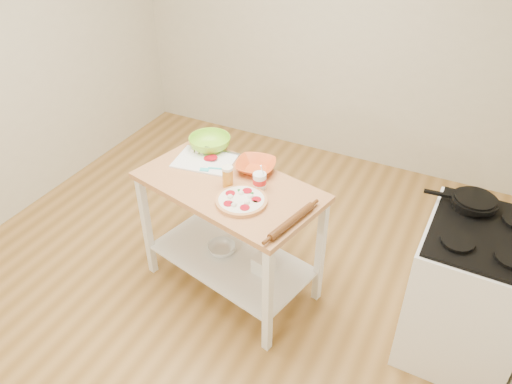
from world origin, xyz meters
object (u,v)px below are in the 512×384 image
object	(u,v)px
beer_pint	(228,177)
prep_island	(230,215)
knife	(217,150)
cutting_board	(205,160)
rolling_pin	(292,221)
pizza	(241,200)
green_bowl	(210,143)
gas_stove	(468,291)
orange_bowl	(256,166)
spatula	(210,169)
yogurt_tub	(260,181)
shelf_bin	(263,265)
shelf_glass_bowl	(222,249)
skillet	(473,201)

from	to	relation	value
beer_pint	prep_island	bearing A→B (deg)	110.00
knife	beer_pint	xyz separation A→B (m)	(0.27, -0.33, 0.06)
cutting_board	rolling_pin	world-z (taller)	rolling_pin
prep_island	cutting_board	distance (m)	0.42
pizza	green_bowl	distance (m)	0.70
gas_stove	orange_bowl	size ratio (longest dim) A/B	4.18
cutting_board	spatula	distance (m)	0.14
cutting_board	knife	bearing A→B (deg)	73.57
yogurt_tub	cutting_board	bearing A→B (deg)	165.90
pizza	spatula	xyz separation A→B (m)	(-0.35, 0.22, -0.00)
spatula	green_bowl	distance (m)	0.30
pizza	orange_bowl	distance (m)	0.38
prep_island	green_bowl	world-z (taller)	green_bowl
beer_pint	shelf_bin	bearing A→B (deg)	-1.50
knife	yogurt_tub	bearing A→B (deg)	-33.74
spatula	beer_pint	bearing A→B (deg)	-45.95
yogurt_tub	shelf_glass_bowl	bearing A→B (deg)	-172.39
shelf_glass_bowl	spatula	bearing A→B (deg)	146.01
green_bowl	yogurt_tub	distance (m)	0.60
cutting_board	spatula	size ratio (longest dim) A/B	3.09
skillet	rolling_pin	bearing A→B (deg)	-151.70
pizza	yogurt_tub	distance (m)	0.20
prep_island	orange_bowl	xyz separation A→B (m)	(0.08, 0.23, 0.28)
spatula	green_bowl	bearing A→B (deg)	103.15
cutting_board	gas_stove	bearing A→B (deg)	-8.28
gas_stove	rolling_pin	world-z (taller)	gas_stove
spatula	shelf_glass_bowl	world-z (taller)	spatula
yogurt_tub	prep_island	bearing A→B (deg)	-164.11
spatula	shelf_bin	size ratio (longest dim) A/B	1.15
gas_stove	knife	distance (m)	1.88
spatula	green_bowl	size ratio (longest dim) A/B	0.48
green_bowl	shelf_glass_bowl	world-z (taller)	green_bowl
prep_island	rolling_pin	xyz separation A→B (m)	(0.53, -0.20, 0.27)
skillet	pizza	size ratio (longest dim) A/B	1.33
beer_pint	shelf_bin	xyz separation A→B (m)	(0.26, -0.01, -0.65)
pizza	rolling_pin	size ratio (longest dim) A/B	0.82
prep_island	yogurt_tub	bearing A→B (deg)	15.89
pizza	cutting_board	distance (m)	0.55
rolling_pin	shelf_glass_bowl	world-z (taller)	rolling_pin
shelf_glass_bowl	skillet	bearing A→B (deg)	14.09
beer_pint	yogurt_tub	size ratio (longest dim) A/B	0.77
orange_bowl	shelf_glass_bowl	xyz separation A→B (m)	(-0.17, -0.21, -0.64)
rolling_pin	orange_bowl	bearing A→B (deg)	136.37
shelf_glass_bowl	shelf_bin	bearing A→B (deg)	-6.98
rolling_pin	prep_island	bearing A→B (deg)	159.48
beer_pint	green_bowl	bearing A→B (deg)	134.20
orange_bowl	shelf_glass_bowl	size ratio (longest dim) A/B	1.29
orange_bowl	yogurt_tub	size ratio (longest dim) A/B	1.42
spatula	green_bowl	xyz separation A→B (m)	(-0.15, 0.25, 0.03)
cutting_board	shelf_glass_bowl	distance (m)	0.67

